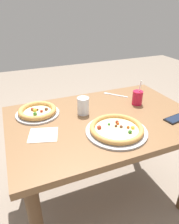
{
  "coord_description": "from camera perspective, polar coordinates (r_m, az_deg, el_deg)",
  "views": [
    {
      "loc": [
        -0.53,
        -1.05,
        1.41
      ],
      "look_at": [
        -0.08,
        0.05,
        0.78
      ],
      "focal_mm": 32.81,
      "sensor_mm": 36.0,
      "label": 1
    }
  ],
  "objects": [
    {
      "name": "ground_plane",
      "position": [
        1.84,
        3.15,
        -22.29
      ],
      "size": [
        8.0,
        8.0,
        0.0
      ],
      "primitive_type": "plane",
      "color": "gray"
    },
    {
      "name": "dining_table",
      "position": [
        1.41,
        3.83,
        -5.58
      ],
      "size": [
        1.23,
        0.83,
        0.75
      ],
      "color": "brown",
      "rests_on": "ground"
    },
    {
      "name": "pizza_near",
      "position": [
        1.2,
        7.54,
        -4.77
      ],
      "size": [
        0.36,
        0.36,
        0.04
      ],
      "color": "#B7B7BC",
      "rests_on": "dining_table"
    },
    {
      "name": "pizza_far",
      "position": [
        1.41,
        -14.28,
        0.12
      ],
      "size": [
        0.29,
        0.29,
        0.05
      ],
      "color": "#B7B7BC",
      "rests_on": "dining_table"
    },
    {
      "name": "drink_cup_colored",
      "position": [
        1.54,
        13.2,
        3.92
      ],
      "size": [
        0.07,
        0.07,
        0.18
      ],
      "color": "red",
      "rests_on": "dining_table"
    },
    {
      "name": "water_cup_clear",
      "position": [
        1.37,
        -1.8,
        1.82
      ],
      "size": [
        0.08,
        0.08,
        0.12
      ],
      "color": "silver",
      "rests_on": "dining_table"
    },
    {
      "name": "paper_napkin",
      "position": [
        1.2,
        -12.77,
        -6.21
      ],
      "size": [
        0.19,
        0.18,
        0.0
      ],
      "primitive_type": "cube",
      "rotation": [
        0.0,
        0.0,
        -0.29
      ],
      "color": "white",
      "rests_on": "dining_table"
    },
    {
      "name": "fork",
      "position": [
        1.69,
        6.98,
        4.79
      ],
      "size": [
        0.15,
        0.16,
        0.0
      ],
      "color": "silver",
      "rests_on": "dining_table"
    },
    {
      "name": "cell_phone",
      "position": [
        1.43,
        22.84,
        -1.77
      ],
      "size": [
        0.16,
        0.1,
        0.01
      ],
      "color": "black",
      "rests_on": "dining_table"
    }
  ]
}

